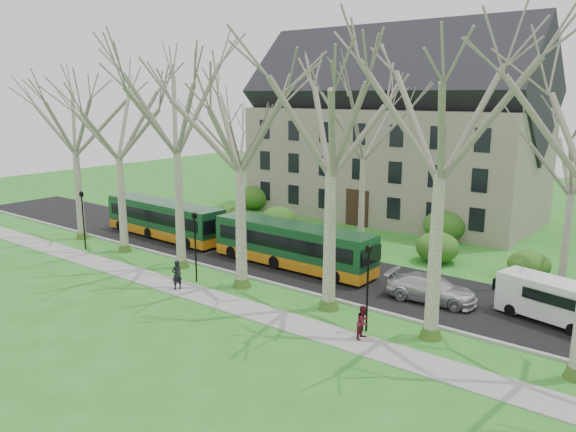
# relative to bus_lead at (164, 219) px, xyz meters

# --- Properties ---
(ground) EXTENTS (120.00, 120.00, 0.00)m
(ground) POSITION_rel_bus_lead_xyz_m (16.00, -4.90, -1.54)
(ground) COLOR #2B7A23
(ground) RESTS_ON ground
(sidewalk) EXTENTS (70.00, 2.00, 0.06)m
(sidewalk) POSITION_rel_bus_lead_xyz_m (16.00, -7.40, -1.51)
(sidewalk) COLOR gray
(sidewalk) RESTS_ON ground
(road) EXTENTS (80.00, 8.00, 0.06)m
(road) POSITION_rel_bus_lead_xyz_m (16.00, 0.60, -1.51)
(road) COLOR black
(road) RESTS_ON ground
(curb) EXTENTS (80.00, 0.25, 0.14)m
(curb) POSITION_rel_bus_lead_xyz_m (16.00, -3.40, -1.47)
(curb) COLOR #A5A39E
(curb) RESTS_ON ground
(building) EXTENTS (26.50, 12.20, 16.00)m
(building) POSITION_rel_bus_lead_xyz_m (10.00, 19.10, 6.52)
(building) COLOR gray
(building) RESTS_ON ground
(tree_row_verge) EXTENTS (49.00, 7.00, 14.00)m
(tree_row_verge) POSITION_rel_bus_lead_xyz_m (16.00, -4.60, 5.46)
(tree_row_verge) COLOR gray
(tree_row_verge) RESTS_ON ground
(tree_row_far) EXTENTS (33.00, 7.00, 12.00)m
(tree_row_far) POSITION_rel_bus_lead_xyz_m (14.67, 6.10, 4.46)
(tree_row_far) COLOR gray
(tree_row_far) RESTS_ON ground
(lamp_row) EXTENTS (36.22, 0.22, 4.30)m
(lamp_row) POSITION_rel_bus_lead_xyz_m (16.00, -5.90, 1.03)
(lamp_row) COLOR black
(lamp_row) RESTS_ON ground
(hedges) EXTENTS (30.60, 8.60, 2.00)m
(hedges) POSITION_rel_bus_lead_xyz_m (11.34, 9.10, -0.54)
(hedges) COLOR #2E5C1A
(hedges) RESTS_ON ground
(bus_lead) EXTENTS (11.96, 2.93, 2.97)m
(bus_lead) POSITION_rel_bus_lead_xyz_m (0.00, 0.00, 0.00)
(bus_lead) COLOR #124020
(bus_lead) RESTS_ON road
(bus_follow) EXTENTS (11.84, 2.53, 2.96)m
(bus_follow) POSITION_rel_bus_lead_xyz_m (12.87, 0.07, -0.01)
(bus_follow) COLOR #124020
(bus_follow) RESTS_ON road
(sedan) EXTENTS (5.18, 2.52, 1.45)m
(sedan) POSITION_rel_bus_lead_xyz_m (22.85, -0.27, -0.76)
(sedan) COLOR silver
(sedan) RESTS_ON road
(van_a) EXTENTS (5.29, 2.91, 2.19)m
(van_a) POSITION_rel_bus_lead_xyz_m (28.74, 0.71, -0.39)
(van_a) COLOR white
(van_a) RESTS_ON road
(pedestrian_a) EXTENTS (0.52, 0.70, 1.76)m
(pedestrian_a) POSITION_rel_bus_lead_xyz_m (10.23, -7.65, -0.61)
(pedestrian_a) COLOR black
(pedestrian_a) RESTS_ON sidewalk
(pedestrian_b) EXTENTS (0.65, 0.82, 1.61)m
(pedestrian_b) POSITION_rel_bus_lead_xyz_m (22.35, -6.81, -0.68)
(pedestrian_b) COLOR maroon
(pedestrian_b) RESTS_ON sidewalk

